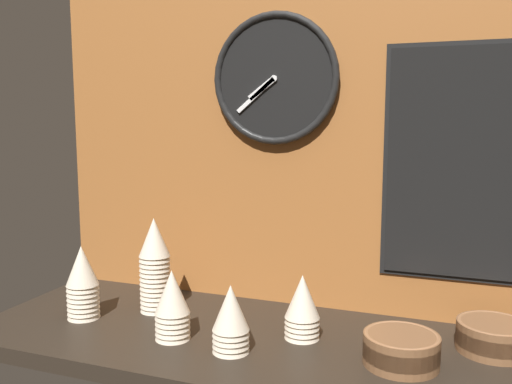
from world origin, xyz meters
The scene contains 11 objects.
ground_plane centered at (0.00, 0.00, -2.00)cm, with size 160.00×56.00×4.00cm, color black.
wall_tiled_back centered at (0.00, 26.50, 52.50)cm, with size 160.00×3.00×105.00cm.
cup_stack_center_right centered at (3.28, 2.17, 7.97)cm, with size 8.66×8.66×15.95cm.
cup_stack_center_left centered at (-26.26, -9.27, 8.63)cm, with size 8.66×8.66×17.26cm.
cup_stack_far_left centered at (-55.72, -5.31, 9.93)cm, with size 8.66×8.66×19.87cm.
cup_stack_left centered at (-40.23, 6.16, 13.20)cm, with size 8.66×8.66×26.41cm.
cup_stack_center centered at (-10.01, -11.17, 7.97)cm, with size 8.66×8.66×15.95cm.
bowl_stack_far_right centered at (46.81, 10.24, 3.75)cm, with size 16.52×16.52×6.98cm.
bowl_stack_right centered at (27.50, -4.29, 3.75)cm, with size 16.52×16.52×6.98cm.
wall_clock centered at (-11.13, 23.47, 64.31)cm, with size 36.21×2.70×36.21cm.
menu_board centered at (36.45, 24.35, 42.16)cm, with size 35.37×1.32×60.44cm.
Camera 1 is at (36.95, -120.73, 53.72)cm, focal length 38.00 mm.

